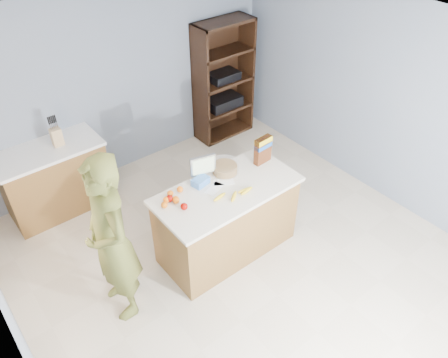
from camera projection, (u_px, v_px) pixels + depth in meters
floor at (243, 263)px, 4.92m from camera, size 4.50×5.00×0.02m
walls at (248, 141)px, 3.89m from camera, size 4.52×5.02×2.51m
counter_peninsula at (227, 222)px, 4.84m from camera, size 1.56×0.76×0.90m
back_cabinet at (55, 179)px, 5.40m from camera, size 1.24×0.62×0.90m
shelving_unit at (222, 82)px, 6.58m from camera, size 0.90×0.40×1.80m
person at (111, 242)px, 3.94m from camera, size 0.47×0.68×1.82m
knife_block at (57, 136)px, 5.12m from camera, size 0.12×0.10×0.31m
envelopes at (219, 185)px, 4.59m from camera, size 0.39×0.22×0.00m
bananas at (236, 194)px, 4.45m from camera, size 0.46×0.19×0.04m
apples at (177, 202)px, 4.32m from camera, size 0.12×0.26×0.07m
oranges at (172, 198)px, 4.38m from camera, size 0.32×0.19×0.07m
blue_carton at (201, 181)px, 4.58m from camera, size 0.20×0.15×0.08m
salad_bowl at (225, 168)px, 4.73m from camera, size 0.30×0.30×0.13m
tv at (203, 166)px, 4.59m from camera, size 0.28×0.12×0.28m
cereal_box at (263, 148)px, 4.81m from camera, size 0.22×0.09×0.32m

